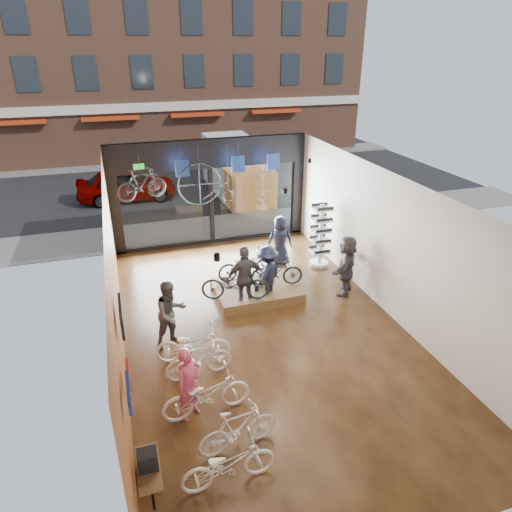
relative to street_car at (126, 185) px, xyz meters
name	(u,v)px	position (x,y,z in m)	size (l,w,h in m)	color
ground_plane	(263,329)	(2.74, -12.00, -0.78)	(7.00, 12.00, 0.04)	black
ceiling	(264,187)	(2.74, -12.00, 3.06)	(7.00, 12.00, 0.04)	black
wall_left	(114,284)	(-0.78, -12.00, 1.14)	(0.04, 12.00, 3.80)	#9F542E
wall_right	(390,246)	(6.26, -12.00, 1.14)	(0.04, 12.00, 3.80)	beige
wall_back	(411,459)	(2.74, -18.02, 1.14)	(7.00, 0.04, 3.80)	beige
storefront	(211,193)	(2.74, -6.00, 1.14)	(7.00, 0.26, 3.80)	black
exit_sign	(139,167)	(0.34, -6.12, 2.29)	(0.35, 0.06, 0.18)	#198C26
street_road	(177,179)	(2.74, 3.00, -0.77)	(30.00, 18.00, 0.02)	black
sidewalk_near	(206,229)	(2.74, -4.80, -0.70)	(30.00, 2.40, 0.12)	slate
sidewalk_far	(167,161)	(2.74, 7.00, -0.70)	(30.00, 2.00, 0.12)	slate
opposite_building	(152,37)	(2.74, 9.50, 6.24)	(26.00, 5.00, 14.00)	brown
street_car	(126,185)	(0.00, 0.00, 0.00)	(1.79, 4.44, 1.51)	gray
box_truck	(239,171)	(5.15, -1.00, 0.51)	(2.14, 6.42, 2.53)	silver
floor_bike_0	(228,464)	(0.74, -16.17, -0.33)	(0.57, 1.64, 0.86)	silver
floor_bike_1	(238,429)	(1.08, -15.51, -0.30)	(0.43, 1.53, 0.92)	silver
floor_bike_2	(206,394)	(0.72, -14.48, -0.28)	(0.63, 1.80, 0.94)	silver
floor_bike_3	(198,360)	(0.78, -13.34, -0.30)	(0.43, 1.51, 0.90)	silver
floor_bike_4	(193,345)	(0.77, -12.76, -0.30)	(0.60, 1.73, 0.91)	silver
display_platform	(256,291)	(3.09, -10.29, -0.61)	(2.40, 1.80, 0.30)	#4E3D22
display_bike_left	(235,283)	(2.31, -10.81, 0.03)	(0.65, 1.86, 0.98)	black
display_bike_mid	(277,271)	(3.67, -10.40, 0.00)	(0.43, 1.52, 0.91)	black
display_bike_right	(246,265)	(2.94, -9.72, 0.00)	(0.61, 1.75, 0.92)	black
customer_0	(189,383)	(0.41, -14.44, 0.04)	(0.58, 0.38, 1.59)	#CC4C72
customer_1	(171,314)	(0.41, -11.94, 0.11)	(0.84, 0.66, 1.74)	#3F3F44
customer_2	(245,278)	(2.59, -10.83, 0.18)	(1.09, 0.45, 1.86)	#3F3F44
customer_3	(267,274)	(3.28, -10.68, 0.10)	(1.11, 0.64, 1.71)	#161C33
customer_4	(280,241)	(4.45, -8.55, 0.09)	(0.83, 0.54, 1.70)	#161C33
customer_5	(346,265)	(5.63, -10.91, 0.15)	(1.68, 0.53, 1.81)	#3F3F44
sunglasses_rack	(321,236)	(5.69, -9.00, 0.31)	(0.63, 0.51, 2.12)	white
wall_merch	(134,415)	(-0.64, -15.50, 0.54)	(0.40, 2.40, 2.60)	navy
penny_farthing	(209,185)	(2.46, -7.07, 1.74)	(1.81, 0.06, 1.45)	black
hung_bike	(141,184)	(0.27, -7.80, 2.17)	(0.45, 1.58, 0.95)	black
jersey_left	(182,168)	(1.66, -6.80, 2.29)	(0.45, 0.03, 0.55)	#1E3F99
jersey_mid	(238,164)	(3.55, -6.80, 2.29)	(0.45, 0.03, 0.55)	#1E3F99
jersey_right	(273,161)	(4.80, -6.80, 2.29)	(0.45, 0.03, 0.55)	#1E3F99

